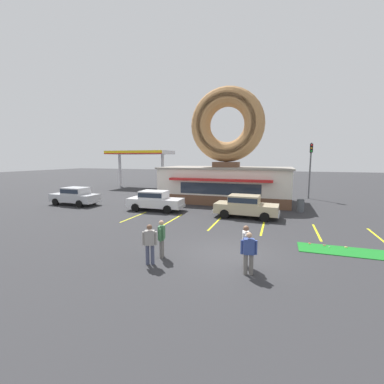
{
  "coord_description": "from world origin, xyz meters",
  "views": [
    {
      "loc": [
        2.03,
        -10.86,
        4.19
      ],
      "look_at": [
        -3.38,
        5.0,
        2.0
      ],
      "focal_mm": 24.0,
      "sensor_mm": 36.0,
      "label": 1
    }
  ],
  "objects": [
    {
      "name": "pedestrian_leather_jacket_man",
      "position": [
        1.1,
        -1.8,
        0.87
      ],
      "size": [
        0.58,
        0.32,
        1.58
      ],
      "color": "slate",
      "rests_on": "ground"
    },
    {
      "name": "mini_donut_mid_centre",
      "position": [
        5.14,
        2.5,
        0.05
      ],
      "size": [
        0.13,
        0.13,
        0.04
      ],
      "primitive_type": "torus",
      "color": "#E5C666",
      "rests_on": "putting_mat"
    },
    {
      "name": "golf_ball",
      "position": [
        4.4,
        2.26,
        0.05
      ],
      "size": [
        0.04,
        0.04,
        0.04
      ],
      "primitive_type": "sphere",
      "color": "white",
      "rests_on": "putting_mat"
    },
    {
      "name": "pedestrian_hooded_kid",
      "position": [
        -2.58,
        -1.33,
        0.89
      ],
      "size": [
        0.32,
        0.58,
        1.61
      ],
      "color": "slate",
      "rests_on": "ground"
    },
    {
      "name": "putting_mat",
      "position": [
        5.22,
        1.96,
        0.01
      ],
      "size": [
        4.42,
        1.36,
        0.03
      ],
      "primitive_type": "cube",
      "color": "#197523",
      "rests_on": "ground"
    },
    {
      "name": "car_champagne",
      "position": [
        -0.17,
        7.42,
        0.87
      ],
      "size": [
        4.62,
        2.11,
        1.6
      ],
      "color": "#BCAD89",
      "rests_on": "ground"
    },
    {
      "name": "mini_donut_near_left",
      "position": [
        3.58,
        2.53,
        0.05
      ],
      "size": [
        0.13,
        0.13,
        0.04
      ],
      "primitive_type": "torus",
      "color": "#D17F47",
      "rests_on": "putting_mat"
    },
    {
      "name": "parking_stripe_far_left",
      "position": [
        -7.8,
        5.0,
        0.0
      ],
      "size": [
        0.12,
        3.6,
        0.01
      ],
      "primitive_type": "cube",
      "color": "yellow",
      "rests_on": "ground"
    },
    {
      "name": "parking_stripe_mid_left",
      "position": [
        -1.8,
        5.0,
        0.0
      ],
      "size": [
        0.12,
        3.6,
        0.01
      ],
      "primitive_type": "cube",
      "color": "yellow",
      "rests_on": "ground"
    },
    {
      "name": "parking_stripe_left",
      "position": [
        -4.8,
        5.0,
        0.0
      ],
      "size": [
        0.12,
        3.6,
        0.01
      ],
      "primitive_type": "cube",
      "color": "yellow",
      "rests_on": "ground"
    },
    {
      "name": "pedestrian_clipboard_woman",
      "position": [
        0.91,
        -1.17,
        0.91
      ],
      "size": [
        0.3,
        0.59,
        1.65
      ],
      "color": "slate",
      "rests_on": "ground"
    },
    {
      "name": "donut_shop_building",
      "position": [
        -2.93,
        13.94,
        3.74
      ],
      "size": [
        12.3,
        6.75,
        10.96
      ],
      "color": "brown",
      "rests_on": "ground"
    },
    {
      "name": "parking_stripe_right",
      "position": [
        7.2,
        5.0,
        0.0
      ],
      "size": [
        0.12,
        3.6,
        0.01
      ],
      "primitive_type": "cube",
      "color": "yellow",
      "rests_on": "ground"
    },
    {
      "name": "trash_bin",
      "position": [
        3.71,
        10.86,
        0.5
      ],
      "size": [
        0.57,
        0.57,
        0.97
      ],
      "color": "#51565B",
      "rests_on": "ground"
    },
    {
      "name": "parking_stripe_mid_right",
      "position": [
        4.2,
        5.0,
        0.0
      ],
      "size": [
        0.12,
        3.6,
        0.01
      ],
      "primitive_type": "cube",
      "color": "yellow",
      "rests_on": "ground"
    },
    {
      "name": "traffic_light_pole",
      "position": [
        5.02,
        18.38,
        3.71
      ],
      "size": [
        0.28,
        0.47,
        5.8
      ],
      "color": "#595B60",
      "rests_on": "ground"
    },
    {
      "name": "parking_stripe_centre",
      "position": [
        1.2,
        5.0,
        0.0
      ],
      "size": [
        0.12,
        3.6,
        0.01
      ],
      "primitive_type": "cube",
      "color": "yellow",
      "rests_on": "ground"
    },
    {
      "name": "ground_plane",
      "position": [
        0.0,
        0.0,
        0.0
      ],
      "size": [
        160.0,
        160.0,
        0.0
      ],
      "primitive_type": "plane",
      "color": "#2D2D30"
    },
    {
      "name": "car_silver",
      "position": [
        -15.45,
        7.49,
        0.87
      ],
      "size": [
        4.61,
        2.08,
        1.6
      ],
      "color": "#B2B5BA",
      "rests_on": "ground"
    },
    {
      "name": "mini_donut_near_right",
      "position": [
        4.22,
        2.45,
        0.05
      ],
      "size": [
        0.13,
        0.13,
        0.04
      ],
      "primitive_type": "torus",
      "color": "#A5724C",
      "rests_on": "putting_mat"
    },
    {
      "name": "car_white",
      "position": [
        -7.44,
        7.59,
        0.87
      ],
      "size": [
        4.62,
        2.11,
        1.6
      ],
      "color": "silver",
      "rests_on": "ground"
    },
    {
      "name": "gas_station_canopy",
      "position": [
        -17.01,
        21.88,
        4.86
      ],
      "size": [
        9.0,
        4.46,
        5.3
      ],
      "color": "silver",
      "rests_on": "ground"
    },
    {
      "name": "pedestrian_blue_sweater_man",
      "position": [
        -2.71,
        -2.13,
        0.9
      ],
      "size": [
        0.56,
        0.36,
        1.62
      ],
      "color": "#474C66",
      "rests_on": "ground"
    }
  ]
}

